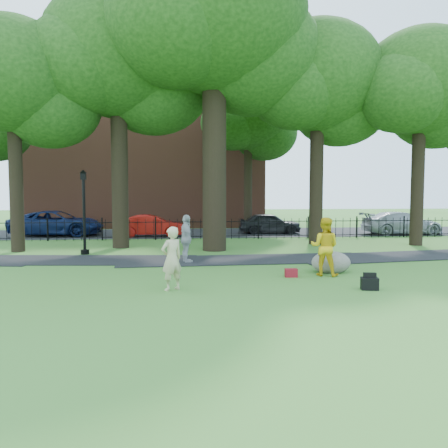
{
  "coord_description": "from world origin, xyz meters",
  "views": [
    {
      "loc": [
        -1.63,
        -13.24,
        2.66
      ],
      "look_at": [
        -0.06,
        2.0,
        1.59
      ],
      "focal_mm": 35.0,
      "sensor_mm": 36.0,
      "label": 1
    }
  ],
  "objects": [
    {
      "name": "brick_building",
      "position": [
        -4.0,
        24.0,
        6.0
      ],
      "size": [
        18.0,
        8.0,
        12.0
      ],
      "primitive_type": "cube",
      "color": "brown",
      "rests_on": "ground"
    },
    {
      "name": "boulder",
      "position": [
        3.47,
        0.93,
        0.39
      ],
      "size": [
        1.42,
        1.13,
        0.77
      ],
      "primitive_type": "ellipsoid",
      "rotation": [
        0.0,
        0.0,
        -0.11
      ],
      "color": "#676456",
      "rests_on": "ground"
    },
    {
      "name": "silver_car",
      "position": [
        12.69,
        13.57,
        0.74
      ],
      "size": [
        5.13,
        2.17,
        1.48
      ],
      "primitive_type": "imported",
      "rotation": [
        0.0,
        0.0,
        1.55
      ],
      "color": "#9DA0A5",
      "rests_on": "ground"
    },
    {
      "name": "footpath",
      "position": [
        1.0,
        3.9,
        0.0
      ],
      "size": [
        36.07,
        3.85,
        0.03
      ],
      "primitive_type": "cube",
      "rotation": [
        0.0,
        0.0,
        0.03
      ],
      "color": "black",
      "rests_on": "ground"
    },
    {
      "name": "red_bag",
      "position": [
        1.9,
        0.22,
        0.13
      ],
      "size": [
        0.4,
        0.26,
        0.26
      ],
      "primitive_type": "cube",
      "rotation": [
        0.0,
        0.0,
        -0.06
      ],
      "color": "maroon",
      "rests_on": "ground"
    },
    {
      "name": "ground",
      "position": [
        0.0,
        0.0,
        0.0
      ],
      "size": [
        120.0,
        120.0,
        0.0
      ],
      "primitive_type": "plane",
      "color": "#3C6C26",
      "rests_on": "ground"
    },
    {
      "name": "navy_van",
      "position": [
        -9.29,
        15.07,
        0.79
      ],
      "size": [
        5.87,
        3.09,
        1.58
      ],
      "primitive_type": "imported",
      "rotation": [
        0.0,
        0.0,
        1.49
      ],
      "color": "#0D1B45",
      "rests_on": "ground"
    },
    {
      "name": "man",
      "position": [
        3.04,
        0.36,
        0.94
      ],
      "size": [
        1.15,
        1.06,
        1.89
      ],
      "primitive_type": "imported",
      "rotation": [
        0.0,
        0.0,
        2.66
      ],
      "color": "gold",
      "rests_on": "ground"
    },
    {
      "name": "tree_row",
      "position": [
        0.52,
        8.4,
        8.15
      ],
      "size": [
        26.82,
        7.96,
        12.42
      ],
      "color": "black",
      "rests_on": "ground"
    },
    {
      "name": "iron_fence",
      "position": [
        0.0,
        12.0,
        0.6
      ],
      "size": [
        44.0,
        0.04,
        1.2
      ],
      "color": "black",
      "rests_on": "ground"
    },
    {
      "name": "pedestrian",
      "position": [
        -1.36,
        3.43,
        0.93
      ],
      "size": [
        0.7,
        1.16,
        1.85
      ],
      "primitive_type": "imported",
      "rotation": [
        0.0,
        0.0,
        1.82
      ],
      "color": "#9D9DA1",
      "rests_on": "ground"
    },
    {
      "name": "woman",
      "position": [
        -1.85,
        -1.3,
        0.88
      ],
      "size": [
        0.77,
        0.7,
        1.76
      ],
      "primitive_type": "imported",
      "rotation": [
        0.0,
        0.0,
        3.73
      ],
      "color": "#C2B285",
      "rests_on": "ground"
    },
    {
      "name": "red_sedan",
      "position": [
        -3.33,
        13.84,
        0.68
      ],
      "size": [
        4.15,
        1.53,
        1.36
      ],
      "primitive_type": "imported",
      "rotation": [
        0.0,
        0.0,
        1.59
      ],
      "color": "#A0110C",
      "rests_on": "ground"
    },
    {
      "name": "big_tree",
      "position": [
        0.13,
        7.09,
        10.14
      ],
      "size": [
        10.08,
        8.61,
        14.37
      ],
      "color": "black",
      "rests_on": "ground"
    },
    {
      "name": "backpack",
      "position": [
        3.59,
        -1.81,
        0.17
      ],
      "size": [
        0.51,
        0.38,
        0.34
      ],
      "primitive_type": "cube",
      "rotation": [
        0.0,
        0.0,
        -0.22
      ],
      "color": "black",
      "rests_on": "ground"
    },
    {
      "name": "street",
      "position": [
        0.0,
        16.0,
        0.0
      ],
      "size": [
        80.0,
        7.0,
        0.02
      ],
      "primitive_type": "cube",
      "color": "black",
      "rests_on": "ground"
    },
    {
      "name": "grey_car",
      "position": [
        4.33,
        15.1,
        0.69
      ],
      "size": [
        4.21,
        2.03,
        1.39
      ],
      "primitive_type": "imported",
      "rotation": [
        0.0,
        0.0,
        1.47
      ],
      "color": "black",
      "rests_on": "ground"
    },
    {
      "name": "lamppost",
      "position": [
        -5.76,
        6.27,
        1.81
      ],
      "size": [
        0.37,
        0.37,
        3.69
      ],
      "rotation": [
        0.0,
        0.0,
        0.07
      ],
      "color": "black",
      "rests_on": "ground"
    }
  ]
}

